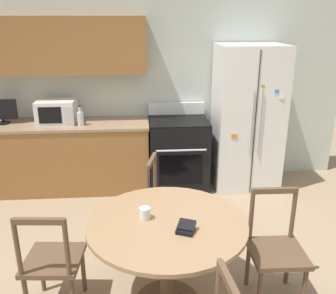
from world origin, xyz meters
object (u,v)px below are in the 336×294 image
microwave (57,111)px  countertop_tv (1,111)px  counter_bottle (80,118)px  wallet (186,228)px  dining_chair_right (276,250)px  dining_chair_far (168,204)px  candle_glass (145,214)px  dining_chair_left (52,262)px  refrigerator (247,118)px  oven_range (178,153)px

microwave → countertop_tv: size_ratio=1.27×
counter_bottle → wallet: bearing=-65.3°
microwave → counter_bottle: (0.31, -0.15, -0.05)m
dining_chair_right → wallet: bearing=14.4°
dining_chair_far → candle_glass: (-0.24, -0.81, 0.36)m
dining_chair_left → dining_chair_far: 1.27m
refrigerator → counter_bottle: (-2.11, -0.06, 0.07)m
dining_chair_left → dining_chair_right: bearing=5.1°
oven_range → wallet: size_ratio=6.60×
microwave → refrigerator: bearing=-2.0°
dining_chair_right → wallet: dining_chair_right is taller
dining_chair_left → oven_range: bearing=66.2°
refrigerator → countertop_tv: bearing=178.4°
microwave → wallet: 2.76m
counter_bottle → dining_chair_far: counter_bottle is taller
dining_chair_left → candle_glass: size_ratio=9.87×
candle_glass → microwave: bearing=115.7°
dining_chair_right → candle_glass: 1.09m
dining_chair_far → candle_glass: 0.91m
dining_chair_right → oven_range: bearing=-74.2°
dining_chair_right → dining_chair_far: (-0.79, 0.83, 0.00)m
dining_chair_far → wallet: bearing=15.9°
dining_chair_right → dining_chair_far: same height
oven_range → counter_bottle: 1.34m
counter_bottle → wallet: (1.04, -2.25, -0.22)m
oven_range → dining_chair_right: size_ratio=1.20×
countertop_tv → dining_chair_left: size_ratio=0.41×
oven_range → dining_chair_far: 1.35m
counter_bottle → dining_chair_right: counter_bottle is taller
microwave → counter_bottle: bearing=-25.3°
countertop_tv → candle_glass: 2.81m
refrigerator → microwave: (-2.42, 0.08, 0.12)m
refrigerator → countertop_tv: (-3.09, 0.08, 0.14)m
wallet → oven_range: bearing=85.4°
microwave → dining_chair_far: (1.30, -1.39, -0.61)m
countertop_tv → dining_chair_far: 2.49m
dining_chair_right → countertop_tv: bearing=-37.5°
wallet → microwave: bearing=119.3°
counter_bottle → dining_chair_left: (0.05, -2.09, -0.56)m
microwave → dining_chair_left: size_ratio=0.52×
refrigerator → oven_range: size_ratio=1.72×
countertop_tv → candle_glass: bearing=-51.8°
refrigerator → candle_glass: 2.52m
dining_chair_right → candle_glass: size_ratio=9.87×
refrigerator → wallet: (-1.07, -2.31, -0.15)m
microwave → countertop_tv: bearing=-180.0°
oven_range → wallet: bearing=-94.6°
counter_bottle → candle_glass: bearing=-69.9°
refrigerator → microwave: bearing=178.0°
counter_bottle → dining_chair_right: bearing=-49.4°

